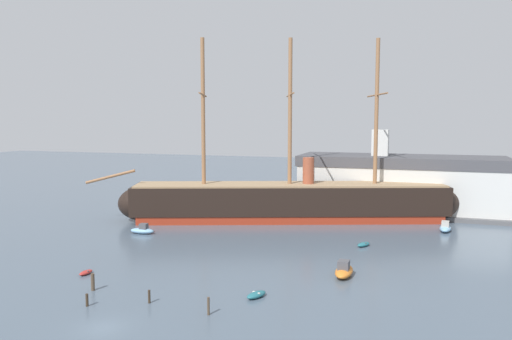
{
  "coord_description": "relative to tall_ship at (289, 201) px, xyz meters",
  "views": [
    {
      "loc": [
        26.73,
        -36.47,
        18.64
      ],
      "look_at": [
        2.33,
        36.17,
        10.82
      ],
      "focal_mm": 35.13,
      "sensor_mm": 36.0,
      "label": 1
    }
  ],
  "objects": [
    {
      "name": "dinghy_foreground_left",
      "position": [
        -14.95,
        -39.2,
        -3.36
      ],
      "size": [
        1.02,
        2.11,
        0.49
      ],
      "color": "#B22D28",
      "rests_on": "ground"
    },
    {
      "name": "mooring_piling_midwater",
      "position": [
        4.15,
        -45.96,
        -2.73
      ],
      "size": [
        0.24,
        0.24,
        1.74
      ],
      "primitive_type": "cylinder",
      "color": "#4C3D2D",
      "rests_on": "ground"
    },
    {
      "name": "mooring_piling_nearest",
      "position": [
        -2.82,
        -45.06,
        -2.92
      ],
      "size": [
        0.25,
        0.25,
        1.36
      ],
      "primitive_type": "cylinder",
      "color": "#382B1E",
      "rests_on": "ground"
    },
    {
      "name": "motorboat_distant_centre",
      "position": [
        -3.17,
        12.59,
        -3.09
      ],
      "size": [
        3.65,
        3.26,
        1.46
      ],
      "color": "#B22D28",
      "rests_on": "ground"
    },
    {
      "name": "dinghy_foreground_right",
      "position": [
        7.01,
        -40.1,
        -3.29
      ],
      "size": [
        2.11,
        2.86,
        0.62
      ],
      "color": "#236670",
      "rests_on": "ground"
    },
    {
      "name": "mooring_piling_right_pair",
      "position": [
        -8.26,
        -47.79,
        -2.96
      ],
      "size": [
        0.28,
        0.28,
        1.28
      ],
      "primitive_type": "cylinder",
      "color": "#382B1E",
      "rests_on": "ground"
    },
    {
      "name": "motorboat_mid_right",
      "position": [
        14.62,
        -30.01,
        -2.9
      ],
      "size": [
        2.08,
        4.79,
        2.0
      ],
      "color": "orange",
      "rests_on": "ground"
    },
    {
      "name": "tall_ship",
      "position": [
        0.0,
        0.0,
        0.0
      ],
      "size": [
        66.05,
        28.32,
        33.06
      ],
      "color": "maroon",
      "rests_on": "ground"
    },
    {
      "name": "motorboat_far_left",
      "position": [
        -33.69,
        4.08,
        -3.14
      ],
      "size": [
        3.13,
        3.12,
        1.31
      ],
      "color": "silver",
      "rests_on": "ground"
    },
    {
      "name": "motorboat_far_right",
      "position": [
        26.97,
        -0.75,
        -2.96
      ],
      "size": [
        2.16,
        4.46,
        1.82
      ],
      "color": "#7FB2D6",
      "rests_on": "ground"
    },
    {
      "name": "dinghy_alongside_stern",
      "position": [
        15.22,
        -15.02,
        -3.3
      ],
      "size": [
        2.2,
        2.79,
        0.61
      ],
      "color": "#236670",
      "rests_on": "ground"
    },
    {
      "name": "ground_plane",
      "position": [
        -3.58,
        -51.79,
        -3.6
      ],
      "size": [
        400.0,
        400.0,
        0.0
      ],
      "primitive_type": "plane",
      "color": "#4C5B6B"
    },
    {
      "name": "motorboat_alongside_bow",
      "position": [
        -19.96,
        -18.17,
        -3.01
      ],
      "size": [
        4.13,
        1.99,
        1.68
      ],
      "color": "#7FB2D6",
      "rests_on": "ground"
    },
    {
      "name": "dockside_warehouse_right",
      "position": [
        18.85,
        15.39,
        2.04
      ],
      "size": [
        43.16,
        16.32,
        16.5
      ],
      "color": "#565659",
      "rests_on": "ground"
    },
    {
      "name": "mooring_piling_left_pair",
      "position": [
        -10.6,
        -43.7,
        -2.66
      ],
      "size": [
        0.39,
        0.39,
        1.87
      ],
      "primitive_type": "cylinder",
      "color": "#4C3D2D",
      "rests_on": "ground"
    }
  ]
}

